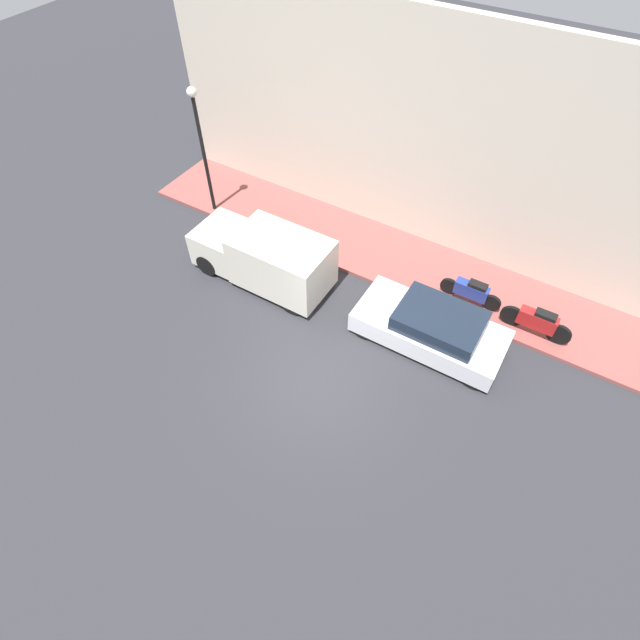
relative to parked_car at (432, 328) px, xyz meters
The scene contains 8 objects.
ground_plane 3.43m from the parked_car, 144.35° to the left, with size 60.00×60.00×0.00m, color #2D2D33.
sidewalk 3.30m from the parked_car, 37.20° to the left, with size 2.71×19.05×0.12m.
building_facade 5.40m from the parked_car, 25.66° to the left, with size 0.30×19.05×7.02m.
parked_car is the anchor object (origin of this frame).
delivery_van 5.47m from the parked_car, 93.06° to the left, with size 1.80×4.43×1.81m.
motorcycle_blue 2.04m from the parked_car, 12.57° to the right, with size 0.30×1.88×0.79m.
motorcycle_red 3.00m from the parked_car, 54.36° to the right, with size 0.30×1.99×0.90m.
streetlamp 9.46m from the parked_car, 80.17° to the left, with size 0.31×0.31×4.40m.
Camera 1 is at (-6.35, -3.85, 11.28)m, focal length 28.00 mm.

